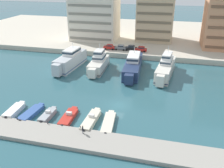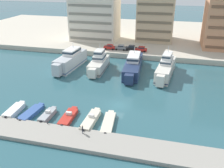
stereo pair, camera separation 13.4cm
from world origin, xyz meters
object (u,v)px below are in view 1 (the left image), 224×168
Objects in this scene: motorboat_cream_center at (91,120)px; pedestrian_near_edge at (83,129)px; yacht_ivory_center_left at (166,68)px; motorboat_white_far_left at (15,110)px; yacht_ivory_left at (99,63)px; motorboat_blue_left at (31,113)px; yacht_navy_mid_left at (133,65)px; motorboat_cream_center_right at (109,123)px; motorboat_grey_mid_left at (48,115)px; car_black_mid_left at (131,48)px; motorboat_red_center_left at (69,117)px; car_red_center_left at (141,49)px; car_red_far_left at (110,47)px; car_grey_left at (121,47)px.

pedestrian_near_edge is (0.12, -4.83, 1.15)m from motorboat_cream_center.
yacht_ivory_center_left reaches higher than motorboat_white_far_left.
yacht_ivory_left is 9.26× the size of pedestrian_near_edge.
pedestrian_near_edge reaches higher than motorboat_blue_left.
yacht_navy_mid_left is 2.58× the size of motorboat_cream_center_right.
motorboat_grey_mid_left reaches higher than motorboat_white_far_left.
yacht_navy_mid_left is 5.32× the size of car_black_mid_left.
motorboat_blue_left is 8.15m from motorboat_red_center_left.
yacht_ivory_center_left reaches higher than motorboat_cream_center_right.
yacht_navy_mid_left is at bearing 90.62° from motorboat_cream_center_right.
yacht_ivory_left is at bearing -111.41° from car_black_mid_left.
yacht_ivory_left is at bearing -172.26° from yacht_navy_mid_left.
car_red_center_left is (8.20, 44.98, 2.28)m from motorboat_red_center_left.
yacht_ivory_left is 2.02× the size of motorboat_red_center_left.
yacht_navy_mid_left is 5.33× the size of car_red_center_left.
car_black_mid_left is at bearing 102.22° from yacht_navy_mid_left.
car_red_far_left is at bearing 83.81° from motorboat_blue_left.
motorboat_blue_left is 1.86× the size of car_red_center_left.
motorboat_grey_mid_left is 1.49× the size of car_black_mid_left.
yacht_navy_mid_left is 5.33× the size of car_grey_left.
motorboat_blue_left is 12.95m from motorboat_cream_center.
yacht_ivory_center_left reaches higher than yacht_navy_mid_left.
car_red_center_left is (20.15, 45.55, 2.17)m from motorboat_white_far_left.
yacht_ivory_center_left is 2.47× the size of motorboat_blue_left.
motorboat_blue_left is at bearing 160.37° from pedestrian_near_edge.
motorboat_blue_left is at bearing -109.82° from car_red_center_left.
car_grey_left is (-16.76, 16.54, 0.44)m from yacht_ivory_center_left.
car_red_center_left is at bearing 119.91° from yacht_ivory_center_left.
motorboat_cream_center is 2.08× the size of car_black_mid_left.
motorboat_red_center_left is (-8.00, -29.62, -1.51)m from yacht_navy_mid_left.
yacht_navy_mid_left is 30.72m from motorboat_red_center_left.
motorboat_white_far_left is 1.70× the size of car_grey_left.
yacht_navy_mid_left is at bearing 83.88° from motorboat_cream_center.
car_black_mid_left is at bearing 79.18° from motorboat_grey_mid_left.
yacht_ivory_left is at bearing -121.99° from car_red_center_left.
pedestrian_near_edge is (0.38, -50.61, -1.02)m from car_black_mid_left.
motorboat_blue_left is at bearing -101.61° from yacht_ivory_left.
yacht_navy_mid_left is 29.66m from motorboat_cream_center_right.
yacht_ivory_center_left is 2.51× the size of motorboat_red_center_left.
yacht_ivory_left is 2.48× the size of motorboat_grey_mid_left.
motorboat_white_far_left is 0.81× the size of motorboat_cream_center.
motorboat_red_center_left is 45.19m from car_red_far_left.
motorboat_white_far_left is at bearing -108.59° from yacht_ivory_left.
car_black_mid_left is at bearing 4.18° from car_red_far_left.
yacht_ivory_left is 30.42m from motorboat_white_far_left.
motorboat_red_center_left is 1.83× the size of car_black_mid_left.
car_black_mid_left and car_red_center_left have the same top height.
pedestrian_near_edge is (4.14, -50.30, -1.02)m from car_grey_left.
car_grey_left is 7.42m from car_red_center_left.
car_black_mid_left is (7.76, 0.57, 0.00)m from car_red_far_left.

